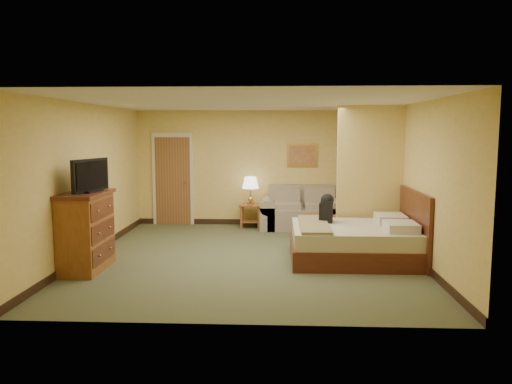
# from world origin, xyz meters

# --- Properties ---
(floor) EXTENTS (6.00, 6.00, 0.00)m
(floor) POSITION_xyz_m (0.00, 0.00, 0.00)
(floor) COLOR #4B5034
(floor) RESTS_ON ground
(ceiling) EXTENTS (6.00, 6.00, 0.00)m
(ceiling) POSITION_xyz_m (0.00, 0.00, 2.60)
(ceiling) COLOR white
(ceiling) RESTS_ON back_wall
(back_wall) EXTENTS (5.50, 0.02, 2.60)m
(back_wall) POSITION_xyz_m (0.00, 3.00, 1.30)
(back_wall) COLOR #DDBB5E
(back_wall) RESTS_ON floor
(left_wall) EXTENTS (0.02, 6.00, 2.60)m
(left_wall) POSITION_xyz_m (-2.75, 0.00, 1.30)
(left_wall) COLOR #DDBB5E
(left_wall) RESTS_ON floor
(right_wall) EXTENTS (0.02, 6.00, 2.60)m
(right_wall) POSITION_xyz_m (2.75, 0.00, 1.30)
(right_wall) COLOR #DDBB5E
(right_wall) RESTS_ON floor
(partition) EXTENTS (1.20, 0.15, 2.60)m
(partition) POSITION_xyz_m (2.15, 0.93, 1.30)
(partition) COLOR #DDBB5E
(partition) RESTS_ON floor
(door) EXTENTS (0.94, 0.16, 2.10)m
(door) POSITION_xyz_m (-1.95, 2.96, 1.03)
(door) COLOR beige
(door) RESTS_ON floor
(baseboard) EXTENTS (5.50, 0.02, 0.12)m
(baseboard) POSITION_xyz_m (0.00, 2.99, 0.06)
(baseboard) COLOR black
(baseboard) RESTS_ON floor
(loveseat) EXTENTS (1.85, 0.86, 0.94)m
(loveseat) POSITION_xyz_m (1.00, 2.58, 0.30)
(loveseat) COLOR gray
(loveseat) RESTS_ON floor
(side_table) EXTENTS (0.48, 0.48, 0.52)m
(side_table) POSITION_xyz_m (-0.15, 2.65, 0.35)
(side_table) COLOR brown
(side_table) RESTS_ON floor
(table_lamp) EXTENTS (0.37, 0.37, 0.61)m
(table_lamp) POSITION_xyz_m (-0.15, 2.65, 0.99)
(table_lamp) COLOR #B98844
(table_lamp) RESTS_ON side_table
(coffee_table) EXTENTS (0.92, 0.92, 0.45)m
(coffee_table) POSITION_xyz_m (1.29, 1.53, 0.32)
(coffee_table) COLOR brown
(coffee_table) RESTS_ON floor
(wall_picture) EXTENTS (0.68, 0.04, 0.53)m
(wall_picture) POSITION_xyz_m (1.00, 2.97, 1.60)
(wall_picture) COLOR #B78E3F
(wall_picture) RESTS_ON back_wall
(dresser) EXTENTS (0.60, 1.14, 1.21)m
(dresser) POSITION_xyz_m (-2.48, -0.91, 0.61)
(dresser) COLOR brown
(dresser) RESTS_ON floor
(tv) EXTENTS (0.29, 0.81, 0.51)m
(tv) POSITION_xyz_m (-2.38, -0.91, 1.45)
(tv) COLOR black
(tv) RESTS_ON dresser
(bed) EXTENTS (2.12, 1.80, 1.17)m
(bed) POSITION_xyz_m (1.82, -0.11, 0.32)
(bed) COLOR #471C10
(bed) RESTS_ON floor
(backpack) EXTENTS (0.23, 0.31, 0.50)m
(backpack) POSITION_xyz_m (1.31, 0.24, 0.83)
(backpack) COLOR black
(backpack) RESTS_ON bed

